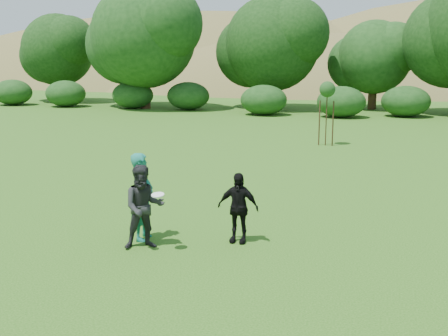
{
  "coord_description": "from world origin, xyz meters",
  "views": [
    {
      "loc": [
        4.09,
        -11.04,
        4.16
      ],
      "look_at": [
        0.0,
        3.0,
        1.1
      ],
      "focal_mm": 45.0,
      "sensor_mm": 36.0,
      "label": 1
    }
  ],
  "objects_px": {
    "player_teal": "(142,197)",
    "sapling": "(327,91)",
    "player_black": "(238,208)",
    "player_grey": "(144,207)"
  },
  "relations": [
    {
      "from": "player_black",
      "to": "player_grey",
      "type": "bearing_deg",
      "value": -151.72
    },
    {
      "from": "player_teal",
      "to": "sapling",
      "type": "distance_m",
      "value": 14.33
    },
    {
      "from": "player_teal",
      "to": "sapling",
      "type": "height_order",
      "value": "sapling"
    },
    {
      "from": "player_black",
      "to": "sapling",
      "type": "distance_m",
      "value": 13.73
    },
    {
      "from": "player_teal",
      "to": "player_black",
      "type": "height_order",
      "value": "player_teal"
    },
    {
      "from": "player_grey",
      "to": "player_black",
      "type": "xyz_separation_m",
      "value": [
        1.82,
        0.93,
        -0.12
      ]
    },
    {
      "from": "player_teal",
      "to": "player_black",
      "type": "xyz_separation_m",
      "value": [
        2.1,
        0.4,
        -0.2
      ]
    },
    {
      "from": "player_black",
      "to": "sapling",
      "type": "xyz_separation_m",
      "value": [
        0.45,
        13.62,
        1.63
      ]
    },
    {
      "from": "player_teal",
      "to": "sapling",
      "type": "relative_size",
      "value": 0.69
    },
    {
      "from": "player_grey",
      "to": "player_teal",
      "type": "bearing_deg",
      "value": 88.26
    }
  ]
}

